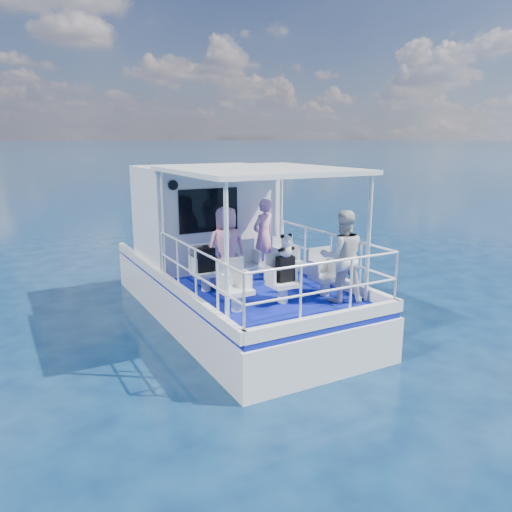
{
  "coord_description": "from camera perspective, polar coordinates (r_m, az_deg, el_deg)",
  "views": [
    {
      "loc": [
        -4.37,
        -8.17,
        3.69
      ],
      "look_at": [
        -0.15,
        -0.4,
        1.61
      ],
      "focal_mm": 35.0,
      "sensor_mm": 36.0,
      "label": 1
    }
  ],
  "objects": [
    {
      "name": "seat_center_aft",
      "position": [
        8.71,
        3.08,
        -4.13
      ],
      "size": [
        0.48,
        0.46,
        0.38
      ],
      "primitive_type": "cube",
      "color": "silver",
      "rests_on": "deck"
    },
    {
      "name": "seat_center_fwd",
      "position": [
        9.79,
        -0.89,
        -2.14
      ],
      "size": [
        0.48,
        0.46,
        0.38
      ],
      "primitive_type": "cube",
      "color": "silver",
      "rests_on": "deck"
    },
    {
      "name": "seat_stbd_fwd",
      "position": [
        10.23,
        3.58,
        -1.5
      ],
      "size": [
        0.48,
        0.46,
        0.38
      ],
      "primitive_type": "cube",
      "color": "silver",
      "rests_on": "deck"
    },
    {
      "name": "ground",
      "position": [
        9.97,
        -0.33,
        -8.46
      ],
      "size": [
        2000.0,
        2000.0,
        0.0
      ],
      "primitive_type": "plane",
      "color": "#081D3B",
      "rests_on": "ground"
    },
    {
      "name": "backpack_center",
      "position": [
        8.6,
        3.37,
        -1.49
      ],
      "size": [
        0.3,
        0.17,
        0.44
      ],
      "primitive_type": "cube",
      "color": "black",
      "rests_on": "seat_center_aft"
    },
    {
      "name": "cabin",
      "position": [
        11.47,
        -5.79,
        4.71
      ],
      "size": [
        2.85,
        2.0,
        2.2
      ],
      "primitive_type": "cube",
      "color": "white",
      "rests_on": "deck"
    },
    {
      "name": "railings",
      "position": [
        9.06,
        1.37,
        -1.39
      ],
      "size": [
        2.84,
        3.59,
        1.0
      ],
      "primitive_type": null,
      "color": "white",
      "rests_on": "deck"
    },
    {
      "name": "panda",
      "position": [
        8.48,
        3.45,
        1.21
      ],
      "size": [
        0.26,
        0.21,
        0.4
      ],
      "primitive_type": null,
      "color": "white",
      "rests_on": "backpack_center"
    },
    {
      "name": "canopy_posts",
      "position": [
        9.2,
        0.39,
        2.67
      ],
      "size": [
        2.77,
        2.97,
        2.2
      ],
      "color": "white",
      "rests_on": "deck"
    },
    {
      "name": "passenger_stbd_aft",
      "position": [
        8.75,
        9.84,
        -0.05
      ],
      "size": [
        0.96,
        0.86,
        1.61
      ],
      "primitive_type": "imported",
      "rotation": [
        0.0,
        0.0,
        2.75
      ],
      "color": "silver",
      "rests_on": "deck"
    },
    {
      "name": "canopy",
      "position": [
        9.11,
        0.24,
        9.8
      ],
      "size": [
        3.0,
        3.2,
        0.08
      ],
      "primitive_type": "cube",
      "color": "white",
      "rests_on": "cabin"
    },
    {
      "name": "hull",
      "position": [
        10.81,
        -2.85,
        -6.73
      ],
      "size": [
        3.0,
        7.0,
        1.6
      ],
      "primitive_type": "cube",
      "color": "white",
      "rests_on": "ground"
    },
    {
      "name": "seat_port_aft",
      "position": [
        8.29,
        -2.25,
        -5.02
      ],
      "size": [
        0.48,
        0.46,
        0.38
      ],
      "primitive_type": "cube",
      "color": "silver",
      "rests_on": "deck"
    },
    {
      "name": "deck",
      "position": [
        10.55,
        -2.9,
        -2.38
      ],
      "size": [
        2.9,
        6.9,
        0.1
      ],
      "primitive_type": "cube",
      "color": "#091284",
      "rests_on": "hull"
    },
    {
      "name": "seat_port_fwd",
      "position": [
        9.43,
        -5.75,
        -2.82
      ],
      "size": [
        0.48,
        0.46,
        0.38
      ],
      "primitive_type": "cube",
      "color": "silver",
      "rests_on": "deck"
    },
    {
      "name": "passenger_stbd_fwd",
      "position": [
        10.54,
        0.87,
        2.29
      ],
      "size": [
        0.66,
        0.54,
        1.57
      ],
      "primitive_type": "imported",
      "rotation": [
        0.0,
        0.0,
        3.46
      ],
      "color": "#ED99C3",
      "rests_on": "deck"
    },
    {
      "name": "seat_stbd_aft",
      "position": [
        9.19,
        7.88,
        -3.3
      ],
      "size": [
        0.48,
        0.46,
        0.38
      ],
      "primitive_type": "cube",
      "color": "silver",
      "rests_on": "deck"
    },
    {
      "name": "passenger_port_fwd",
      "position": [
        9.4,
        -3.41,
        0.92
      ],
      "size": [
        0.61,
        0.46,
        1.57
      ],
      "primitive_type": "imported",
      "rotation": [
        0.0,
        0.0,
        3.08
      ],
      "color": "pink",
      "rests_on": "deck"
    },
    {
      "name": "backpack_port",
      "position": [
        9.29,
        -5.84,
        -0.42
      ],
      "size": [
        0.34,
        0.19,
        0.45
      ],
      "primitive_type": "cube",
      "color": "black",
      "rests_on": "seat_port_fwd"
    },
    {
      "name": "compact_camera",
      "position": [
        9.22,
        -5.84,
        1.08
      ],
      "size": [
        0.09,
        0.06,
        0.06
      ],
      "primitive_type": "cube",
      "color": "black",
      "rests_on": "backpack_port"
    }
  ]
}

